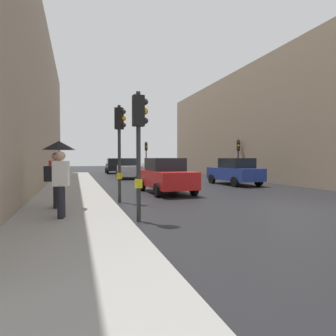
# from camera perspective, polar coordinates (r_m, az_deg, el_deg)

# --- Properties ---
(ground_plane) EXTENTS (120.00, 120.00, 0.00)m
(ground_plane) POSITION_cam_1_polar(r_m,az_deg,el_deg) (11.07, 23.81, -7.31)
(ground_plane) COLOR black
(sidewalk_kerb) EXTENTS (3.00, 40.00, 0.16)m
(sidewalk_kerb) POSITION_cam_1_polar(r_m,az_deg,el_deg) (14.25, -18.40, -4.89)
(sidewalk_kerb) COLOR gray
(sidewalk_kerb) RESTS_ON ground
(building_facade_right) EXTENTS (12.00, 31.72, 9.27)m
(building_facade_right) POSITION_cam_1_polar(r_m,az_deg,el_deg) (28.67, 24.57, 7.53)
(building_facade_right) COLOR gray
(building_facade_right) RESTS_ON ground
(traffic_light_mid_street) EXTENTS (0.34, 0.45, 3.32)m
(traffic_light_mid_street) POSITION_cam_1_polar(r_m,az_deg,el_deg) (24.64, 13.73, 3.13)
(traffic_light_mid_street) COLOR #2D2D2D
(traffic_light_mid_street) RESTS_ON ground
(traffic_light_far_median) EXTENTS (0.24, 0.43, 3.53)m
(traffic_light_far_median) POSITION_cam_1_polar(r_m,az_deg,el_deg) (30.70, -4.34, 3.19)
(traffic_light_far_median) COLOR #2D2D2D
(traffic_light_far_median) RESTS_ON ground
(traffic_light_near_right) EXTENTS (0.44, 0.36, 3.82)m
(traffic_light_near_right) POSITION_cam_1_polar(r_m,az_deg,el_deg) (11.52, -9.52, 6.34)
(traffic_light_near_right) COLOR #2D2D2D
(traffic_light_near_right) RESTS_ON ground
(traffic_light_near_left) EXTENTS (0.44, 0.26, 3.56)m
(traffic_light_near_left) POSITION_cam_1_polar(r_m,az_deg,el_deg) (7.98, -5.71, 7.04)
(traffic_light_near_left) COLOR #2D2D2D
(traffic_light_near_left) RESTS_ON ground
(car_silver_hatchback) EXTENTS (2.26, 4.32, 1.76)m
(car_silver_hatchback) POSITION_cam_1_polar(r_m,az_deg,el_deg) (25.52, -7.77, -0.06)
(car_silver_hatchback) COLOR #BCBCC1
(car_silver_hatchback) RESTS_ON ground
(car_white_compact) EXTENTS (2.07, 4.23, 1.76)m
(car_white_compact) POSITION_cam_1_polar(r_m,az_deg,el_deg) (38.86, -3.26, 0.62)
(car_white_compact) COLOR silver
(car_white_compact) RESTS_ON ground
(car_blue_van) EXTENTS (2.25, 4.32, 1.76)m
(car_blue_van) POSITION_cam_1_polar(r_m,az_deg,el_deg) (19.53, 13.07, -0.68)
(car_blue_van) COLOR navy
(car_blue_van) RESTS_ON ground
(car_red_sedan) EXTENTS (2.13, 4.26, 1.76)m
(car_red_sedan) POSITION_cam_1_polar(r_m,az_deg,el_deg) (14.52, -0.40, -1.51)
(car_red_sedan) COLOR red
(car_red_sedan) RESTS_ON ground
(car_dark_suv) EXTENTS (2.14, 4.26, 1.76)m
(car_dark_suv) POSITION_cam_1_polar(r_m,az_deg,el_deg) (34.56, -10.54, 0.43)
(car_dark_suv) COLOR black
(car_dark_suv) RESTS_ON ground
(pedestrian_with_umbrella) EXTENTS (1.00, 1.00, 2.14)m
(pedestrian_with_umbrella) POSITION_cam_1_polar(r_m,az_deg,el_deg) (9.80, -20.93, 2.36)
(pedestrian_with_umbrella) COLOR black
(pedestrian_with_umbrella) RESTS_ON sidewalk_kerb
(pedestrian_with_black_backpack) EXTENTS (0.64, 0.39, 1.77)m
(pedestrian_with_black_backpack) POSITION_cam_1_polar(r_m,az_deg,el_deg) (8.14, -20.72, -2.29)
(pedestrian_with_black_backpack) COLOR black
(pedestrian_with_black_backpack) RESTS_ON sidewalk_kerb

